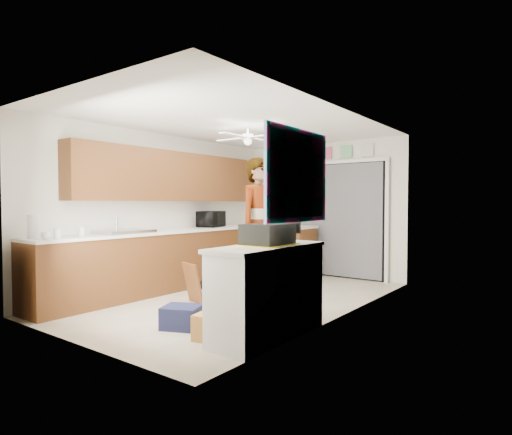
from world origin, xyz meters
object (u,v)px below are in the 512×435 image
Objects in this scene: microwave at (211,219)px; dog at (219,282)px; navy_crate at (182,317)px; man at (260,226)px; suitcase at (268,234)px; paper_towel_roll at (33,227)px; cardboard_box at (217,327)px; cup at (46,236)px.

microwave is 1.56m from dog.
microwave is 3.09m from navy_crate.
microwave is 1.49m from man.
suitcase is 2.21m from dog.
man is 1.02m from dog.
paper_towel_roll is 2.60m from dog.
cardboard_box is at bearing -146.20° from man.
suitcase is at bearing 22.07° from paper_towel_roll.
cup is at bearing -164.70° from cardboard_box.
cup is 0.26× the size of cardboard_box.
cup is 0.21m from paper_towel_roll.
microwave is 4.79× the size of cup.
paper_towel_roll is at bearing 162.15° from microwave.
paper_towel_roll is 2.15m from navy_crate.
microwave is 1.02× the size of dog.
microwave reaches higher than suitcase.
suitcase is at bearing 21.78° from navy_crate.
suitcase is at bearing -144.42° from microwave.
suitcase reaches higher than cup.
dog reaches higher than cardboard_box.
cup is (0.15, -3.03, -0.10)m from microwave.
suitcase is 1.27× the size of navy_crate.
paper_towel_roll is (-0.03, -3.09, 0.00)m from microwave.
cardboard_box is at bearing 15.30° from cup.
paper_towel_roll is 3.01m from man.
cup is 2.42m from cardboard_box.
cup is 0.27× the size of navy_crate.
dog is (-0.79, 1.51, 0.08)m from navy_crate.
paper_towel_roll is at bearing -94.99° from dog.
microwave is 3.09m from paper_towel_roll.
navy_crate is (1.60, 0.67, -0.86)m from cup.
microwave is 1.23× the size of cardboard_box.
man is (-0.33, 1.91, 0.90)m from navy_crate.
microwave reaches higher than dog.
man is at bearing 114.72° from cardboard_box.
man is at bearing 60.06° from dog.
dog is (-1.69, 1.15, -0.85)m from suitcase.
suitcase reaches higher than cardboard_box.
dog is at bearing 140.24° from man.
paper_towel_roll is 0.70× the size of cardboard_box.
dog is at bearing -149.12° from microwave.
navy_crate is 0.79× the size of dog.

